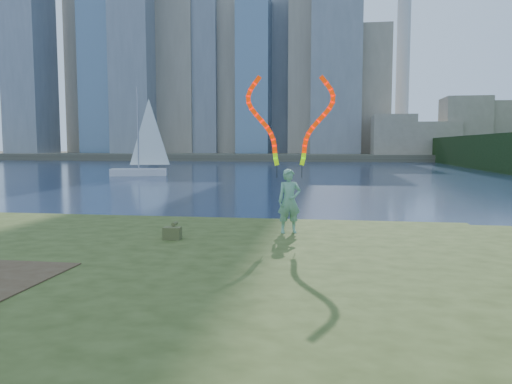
# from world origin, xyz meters

# --- Properties ---
(ground) EXTENTS (320.00, 320.00, 0.00)m
(ground) POSITION_xyz_m (0.00, 0.00, 0.00)
(ground) COLOR #1A2741
(ground) RESTS_ON ground
(grassy_knoll) EXTENTS (20.00, 18.00, 0.80)m
(grassy_knoll) POSITION_xyz_m (0.00, -2.30, 0.34)
(grassy_knoll) COLOR #354318
(grassy_knoll) RESTS_ON ground
(far_shore) EXTENTS (320.00, 40.00, 1.20)m
(far_shore) POSITION_xyz_m (0.00, 95.00, 0.60)
(far_shore) COLOR #464233
(far_shore) RESTS_ON ground
(woman_with_ribbons) EXTENTS (1.90, 0.65, 3.86)m
(woman_with_ribbons) POSITION_xyz_m (2.59, 1.88, 2.25)
(woman_with_ribbons) COLOR #116E3B
(woman_with_ribbons) RESTS_ON grassy_knoll
(canvas_bag) EXTENTS (0.38, 0.43, 0.35)m
(canvas_bag) POSITION_xyz_m (0.21, 0.68, 0.94)
(canvas_bag) COLOR #444E26
(canvas_bag) RESTS_ON grassy_knoll
(sailboat) EXTENTS (5.37, 2.86, 8.10)m
(sailboat) POSITION_xyz_m (-13.77, 34.22, 1.39)
(sailboat) COLOR silver
(sailboat) RESTS_ON ground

